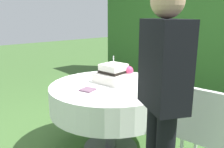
# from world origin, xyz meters

# --- Properties ---
(ground_plane) EXTENTS (20.00, 20.00, 0.00)m
(ground_plane) POSITION_xyz_m (0.00, 0.00, 0.00)
(ground_plane) COLOR #3D602D
(cake_table) EXTENTS (1.24, 1.24, 0.72)m
(cake_table) POSITION_xyz_m (0.00, 0.00, 0.59)
(cake_table) COLOR #4C4C51
(cake_table) RESTS_ON ground_plane
(wedding_cake) EXTENTS (0.37, 0.37, 0.28)m
(wedding_cake) POSITION_xyz_m (-0.06, 0.10, 0.81)
(wedding_cake) COLOR white
(wedding_cake) RESTS_ON cake_table
(serving_plate_near) EXTENTS (0.13, 0.13, 0.01)m
(serving_plate_near) POSITION_xyz_m (0.36, 0.35, 0.73)
(serving_plate_near) COLOR white
(serving_plate_near) RESTS_ON cake_table
(serving_plate_far) EXTENTS (0.15, 0.15, 0.01)m
(serving_plate_far) POSITION_xyz_m (0.30, -0.12, 0.73)
(serving_plate_far) COLOR white
(serving_plate_far) RESTS_ON cake_table
(serving_plate_left) EXTENTS (0.12, 0.12, 0.01)m
(serving_plate_left) POSITION_xyz_m (-0.26, -0.15, 0.73)
(serving_plate_left) COLOR white
(serving_plate_left) RESTS_ON cake_table
(napkin_stack) EXTENTS (0.16, 0.16, 0.01)m
(napkin_stack) POSITION_xyz_m (0.00, -0.29, 0.73)
(napkin_stack) COLOR #6B4C60
(napkin_stack) RESTS_ON cake_table
(garden_chair) EXTENTS (0.45, 0.45, 0.89)m
(garden_chair) POSITION_xyz_m (0.97, 0.18, 0.54)
(garden_chair) COLOR white
(garden_chair) RESTS_ON ground_plane
(standing_person) EXTENTS (0.41, 0.34, 1.60)m
(standing_person) POSITION_xyz_m (0.91, -0.35, 0.93)
(standing_person) COLOR black
(standing_person) RESTS_ON ground_plane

